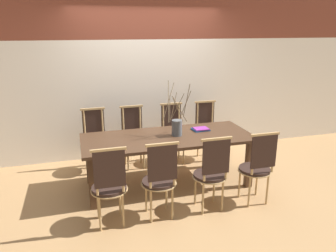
{
  "coord_description": "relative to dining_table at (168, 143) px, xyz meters",
  "views": [
    {
      "loc": [
        -1.18,
        -4.11,
        2.17
      ],
      "look_at": [
        0.0,
        0.0,
        0.88
      ],
      "focal_mm": 35.0,
      "sensor_mm": 36.0,
      "label": 1
    }
  ],
  "objects": [
    {
      "name": "chair_near_center",
      "position": [
        0.31,
        -0.81,
        -0.12
      ],
      "size": [
        0.42,
        0.42,
        0.98
      ],
      "color": "black",
      "rests_on": "ground_plane"
    },
    {
      "name": "ground_plane",
      "position": [
        0.0,
        0.0,
        -0.63
      ],
      "size": [
        16.0,
        16.0,
        0.0
      ],
      "primitive_type": "plane",
      "color": "#A87F51"
    },
    {
      "name": "chair_far_leftend",
      "position": [
        -0.95,
        0.81,
        -0.12
      ],
      "size": [
        0.42,
        0.42,
        0.98
      ],
      "rotation": [
        0.0,
        0.0,
        3.14
      ],
      "color": "black",
      "rests_on": "ground_plane"
    },
    {
      "name": "wall_rear",
      "position": [
        0.0,
        1.33,
        0.97
      ],
      "size": [
        12.0,
        0.06,
        3.2
      ],
      "color": "silver",
      "rests_on": "ground_plane"
    },
    {
      "name": "chair_far_center",
      "position": [
        0.32,
        0.81,
        -0.12
      ],
      "size": [
        0.42,
        0.42,
        0.98
      ],
      "rotation": [
        0.0,
        0.0,
        3.14
      ],
      "color": "black",
      "rests_on": "ground_plane"
    },
    {
      "name": "chair_near_right",
      "position": [
        0.93,
        -0.81,
        -0.12
      ],
      "size": [
        0.42,
        0.42,
        0.98
      ],
      "color": "black",
      "rests_on": "ground_plane"
    },
    {
      "name": "vase_centerpiece",
      "position": [
        0.13,
        0.01,
        0.22
      ],
      "size": [
        0.36,
        0.34,
        0.75
      ],
      "color": "#4C5156",
      "rests_on": "dining_table"
    },
    {
      "name": "chair_far_left",
      "position": [
        -0.34,
        0.81,
        -0.12
      ],
      "size": [
        0.42,
        0.42,
        0.98
      ],
      "rotation": [
        0.0,
        0.0,
        3.14
      ],
      "color": "black",
      "rests_on": "ground_plane"
    },
    {
      "name": "book_stack",
      "position": [
        0.54,
        0.14,
        0.11
      ],
      "size": [
        0.24,
        0.2,
        0.03
      ],
      "color": "#234C8C",
      "rests_on": "dining_table"
    },
    {
      "name": "chair_far_right",
      "position": [
        0.92,
        0.81,
        -0.12
      ],
      "size": [
        0.42,
        0.42,
        0.98
      ],
      "rotation": [
        0.0,
        0.0,
        3.14
      ],
      "color": "black",
      "rests_on": "ground_plane"
    },
    {
      "name": "chair_near_leftend",
      "position": [
        -0.9,
        -0.81,
        -0.12
      ],
      "size": [
        0.42,
        0.42,
        0.98
      ],
      "color": "black",
      "rests_on": "ground_plane"
    },
    {
      "name": "dining_table",
      "position": [
        0.0,
        0.0,
        0.0
      ],
      "size": [
        2.35,
        0.96,
        0.73
      ],
      "color": "#422B1C",
      "rests_on": "ground_plane"
    },
    {
      "name": "chair_near_left",
      "position": [
        -0.33,
        -0.81,
        -0.12
      ],
      "size": [
        0.42,
        0.42,
        0.98
      ],
      "color": "black",
      "rests_on": "ground_plane"
    }
  ]
}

